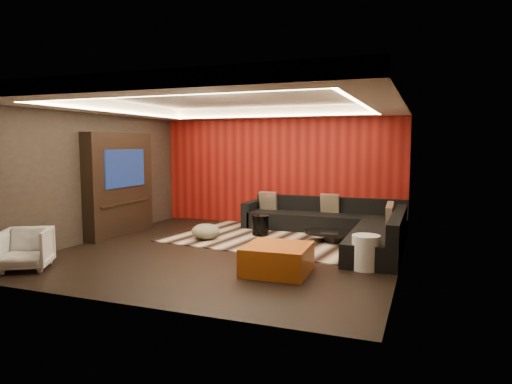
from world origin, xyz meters
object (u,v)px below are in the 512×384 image
at_px(coffee_table, 335,236).
at_px(armchair, 26,249).
at_px(white_side_table, 366,252).
at_px(orange_ottoman, 277,259).
at_px(sectional_sofa, 342,226).
at_px(drum_stool, 260,225).

distance_m(coffee_table, armchair, 5.54).
height_order(coffee_table, armchair, armchair).
bearing_deg(coffee_table, white_side_table, -65.01).
relative_size(white_side_table, orange_ottoman, 0.57).
relative_size(coffee_table, armchair, 1.75).
height_order(orange_ottoman, armchair, armchair).
distance_m(orange_ottoman, sectional_sofa, 2.91).
height_order(coffee_table, white_side_table, white_side_table).
bearing_deg(drum_stool, white_side_table, -37.58).
bearing_deg(sectional_sofa, armchair, -135.89).
height_order(orange_ottoman, sectional_sofa, sectional_sofa).
distance_m(coffee_table, sectional_sofa, 0.46).
distance_m(armchair, sectional_sofa, 5.88).
xyz_separation_m(drum_stool, orange_ottoman, (1.21, -2.55, -0.02)).
bearing_deg(orange_ottoman, sectional_sofa, 80.60).
distance_m(coffee_table, white_side_table, 1.97).
xyz_separation_m(coffee_table, sectional_sofa, (0.06, 0.43, 0.14)).
xyz_separation_m(coffee_table, orange_ottoman, (-0.41, -2.44, 0.09)).
xyz_separation_m(drum_stool, white_side_table, (2.46, -1.89, 0.04)).
height_order(white_side_table, sectional_sofa, sectional_sofa).
relative_size(drum_stool, armchair, 0.59).
bearing_deg(orange_ottoman, drum_stool, 115.46).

